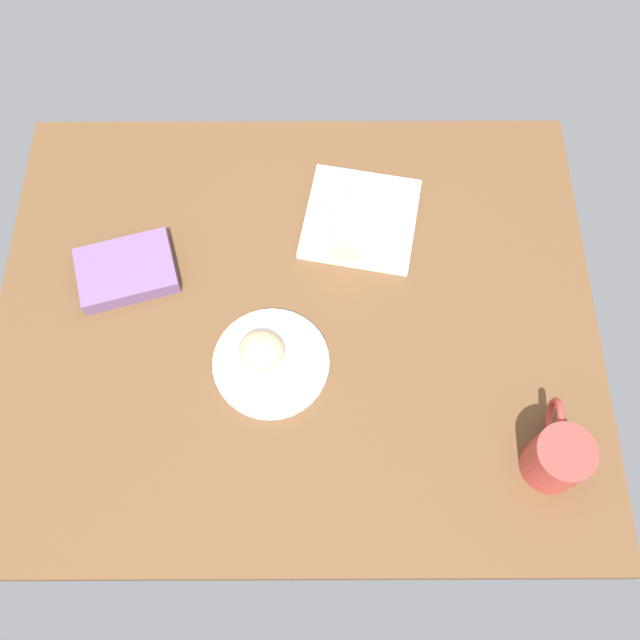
{
  "coord_description": "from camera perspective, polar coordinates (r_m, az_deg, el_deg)",
  "views": [
    {
      "loc": [
        -4.27,
        51.69,
        117.96
      ],
      "look_at": [
        -4.43,
        2.06,
        7.0
      ],
      "focal_mm": 38.45,
      "sensor_mm": 36.0,
      "label": 1
    }
  ],
  "objects": [
    {
      "name": "sauce_cup",
      "position": [
        1.35,
        4.66,
        10.21
      ],
      "size": [
        5.84,
        5.84,
        2.31
      ],
      "color": "silver",
      "rests_on": "square_plate"
    },
    {
      "name": "scone_pastry",
      "position": [
        1.19,
        -4.89,
        -2.54
      ],
      "size": [
        10.4,
        10.01,
        5.02
      ],
      "primitive_type": "ellipsoid",
      "rotation": [
        0.0,
        0.0,
        2.72
      ],
      "color": "tan",
      "rests_on": "round_plate"
    },
    {
      "name": "breakfast_wrap",
      "position": [
        1.29,
        2.48,
        8.26
      ],
      "size": [
        8.18,
        15.05,
        6.45
      ],
      "primitive_type": "cylinder",
      "rotation": [
        1.57,
        0.0,
        3.02
      ],
      "color": "beige",
      "rests_on": "square_plate"
    },
    {
      "name": "dining_table",
      "position": [
        1.27,
        -2.0,
        -0.08
      ],
      "size": [
        110.0,
        90.0,
        4.0
      ],
      "primitive_type": "cube",
      "color": "brown",
      "rests_on": "ground"
    },
    {
      "name": "round_plate",
      "position": [
        1.21,
        -4.09,
        -3.59
      ],
      "size": [
        20.58,
        20.58,
        1.4
      ],
      "primitive_type": "cylinder",
      "color": "white",
      "rests_on": "dining_table"
    },
    {
      "name": "book_stack",
      "position": [
        1.32,
        -15.8,
        3.98
      ],
      "size": [
        20.39,
        16.9,
        3.41
      ],
      "color": "#6B4C7A",
      "rests_on": "dining_table"
    },
    {
      "name": "coffee_mug",
      "position": [
        1.18,
        19.14,
        -10.66
      ],
      "size": [
        9.45,
        14.9,
        10.39
      ],
      "color": "#B23833",
      "rests_on": "dining_table"
    },
    {
      "name": "square_plate",
      "position": [
        1.34,
        3.39,
        8.41
      ],
      "size": [
        24.67,
        24.67,
        1.6
      ],
      "primitive_type": "cube",
      "rotation": [
        0.0,
        0.0,
        -0.19
      ],
      "color": "white",
      "rests_on": "dining_table"
    }
  ]
}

